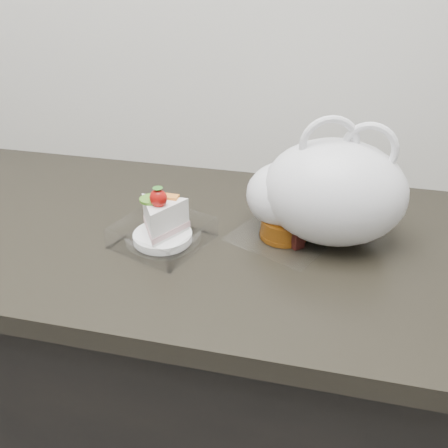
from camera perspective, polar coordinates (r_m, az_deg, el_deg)
The scene contains 4 objects.
counter at distance 1.31m, azimuth -5.58°, elevation -17.53°, with size 2.04×0.64×0.90m.
cake_tray at distance 0.96m, azimuth -7.10°, elevation -0.39°, with size 0.20×0.20×0.12m.
mooncake_wrap at distance 0.99m, azimuth 6.91°, elevation -0.63°, with size 0.24×0.23×0.04m.
plastic_bag at distance 0.96m, azimuth 11.39°, elevation 3.61°, with size 0.32×0.23×0.25m.
Camera 1 is at (0.32, 0.86, 1.42)m, focal length 40.00 mm.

